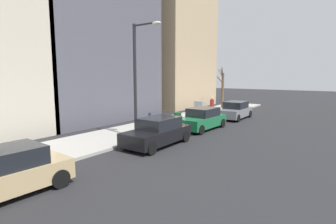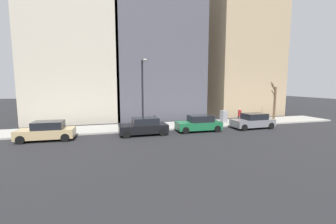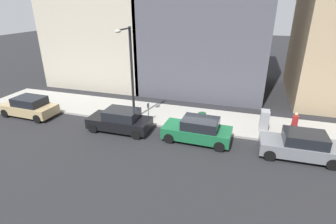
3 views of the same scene
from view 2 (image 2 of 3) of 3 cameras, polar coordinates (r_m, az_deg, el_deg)
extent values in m
plane|color=#232326|center=(22.49, 6.05, -4.34)|extent=(120.00, 120.00, 0.00)
cube|color=#9E9B93|center=(24.31, 4.31, -3.28)|extent=(4.00, 36.00, 0.15)
cube|color=slate|center=(24.22, 20.63, -2.57)|extent=(1.89, 4.24, 0.70)
cube|color=black|center=(24.25, 21.07, -1.02)|extent=(1.64, 2.23, 0.60)
cylinder|color=black|center=(22.68, 18.78, -3.76)|extent=(0.23, 0.64, 0.64)
cylinder|color=black|center=(24.05, 16.43, -3.07)|extent=(0.23, 0.64, 0.64)
cylinder|color=black|center=(24.59, 24.68, -3.21)|extent=(0.23, 0.64, 0.64)
cylinder|color=black|center=(25.87, 22.20, -2.61)|extent=(0.23, 0.64, 0.64)
cube|color=#196038|center=(21.45, 7.72, -3.37)|extent=(1.91, 4.25, 0.70)
cube|color=black|center=(21.42, 8.24, -1.63)|extent=(1.66, 2.24, 0.60)
cylinder|color=black|center=(20.19, 4.50, -4.70)|extent=(0.24, 0.65, 0.64)
cylinder|color=black|center=(21.78, 3.07, -3.83)|extent=(0.24, 0.65, 0.64)
cylinder|color=black|center=(21.37, 12.43, -4.19)|extent=(0.24, 0.65, 0.64)
cylinder|color=black|center=(22.87, 10.53, -3.41)|extent=(0.24, 0.65, 0.64)
cube|color=black|center=(19.86, -6.30, -4.18)|extent=(1.84, 4.22, 0.70)
cube|color=black|center=(19.78, -5.76, -2.31)|extent=(1.62, 2.22, 0.60)
cylinder|color=black|center=(18.88, -10.51, -5.62)|extent=(0.23, 0.64, 0.64)
cylinder|color=black|center=(20.54, -10.98, -4.61)|extent=(0.23, 0.64, 0.64)
cylinder|color=black|center=(19.42, -1.33, -5.15)|extent=(0.23, 0.64, 0.64)
cylinder|color=black|center=(21.03, -2.52, -4.21)|extent=(0.23, 0.64, 0.64)
cube|color=tan|center=(20.31, -28.54, -4.75)|extent=(1.95, 4.26, 0.70)
cube|color=black|center=(20.15, -28.10, -2.94)|extent=(1.68, 2.25, 0.60)
cylinder|color=black|center=(20.04, -33.43, -5.95)|extent=(0.24, 0.65, 0.64)
cylinder|color=black|center=(21.61, -31.91, -4.98)|extent=(0.24, 0.65, 0.64)
cylinder|color=black|center=(19.20, -24.66, -5.94)|extent=(0.24, 0.65, 0.64)
cylinder|color=black|center=(20.83, -23.77, -4.92)|extent=(0.24, 0.65, 0.64)
cylinder|color=slate|center=(21.74, -3.31, -2.89)|extent=(0.07, 0.07, 1.05)
cube|color=#2D333D|center=(21.64, -3.33, -1.13)|extent=(0.14, 0.10, 0.30)
cube|color=#A8A399|center=(25.41, 13.90, -2.64)|extent=(0.83, 0.61, 0.18)
cube|color=#939399|center=(25.31, 13.95, -1.04)|extent=(0.75, 0.55, 1.25)
cylinder|color=black|center=(21.32, -6.49, 4.25)|extent=(0.18, 0.18, 6.50)
cylinder|color=black|center=(20.62, -6.25, 12.93)|extent=(1.60, 0.10, 0.10)
ellipsoid|color=beige|center=(19.83, -5.86, 13.02)|extent=(0.56, 0.32, 0.20)
cylinder|color=brown|center=(30.72, 25.46, 2.07)|extent=(0.28, 0.28, 3.96)
cylinder|color=brown|center=(31.01, 25.18, 4.31)|extent=(0.87, 0.24, 0.85)
cylinder|color=brown|center=(30.28, 25.20, 5.95)|extent=(0.28, 0.90, 1.10)
cylinder|color=brown|center=(30.92, 25.35, 5.65)|extent=(0.70, 0.22, 1.01)
cylinder|color=brown|center=(30.39, 25.15, 5.58)|extent=(0.12, 0.78, 1.07)
cylinder|color=#14381E|center=(23.26, 5.62, -2.45)|extent=(0.56, 0.56, 0.90)
cylinder|color=#1E1E2D|center=(25.96, 17.43, -1.84)|extent=(0.16, 0.16, 0.82)
cylinder|color=#1E1E2D|center=(26.03, 17.93, -1.84)|extent=(0.16, 0.16, 0.82)
cylinder|color=#A52323|center=(25.89, 17.74, -0.27)|extent=(0.36, 0.36, 0.62)
sphere|color=tan|center=(25.85, 17.77, 0.66)|extent=(0.22, 0.22, 0.22)
cube|color=tan|center=(36.80, 17.24, 12.77)|extent=(9.77, 9.77, 16.60)
cube|color=#4C4C56|center=(32.69, -3.44, 16.06)|extent=(11.14, 11.14, 19.12)
cube|color=#BCB29E|center=(31.80, -22.76, 16.44)|extent=(10.28, 10.28, 19.82)
camera|label=1|loc=(13.20, -51.90, 1.47)|focal=28.00mm
camera|label=3|loc=(12.63, 52.31, 21.44)|focal=28.00mm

